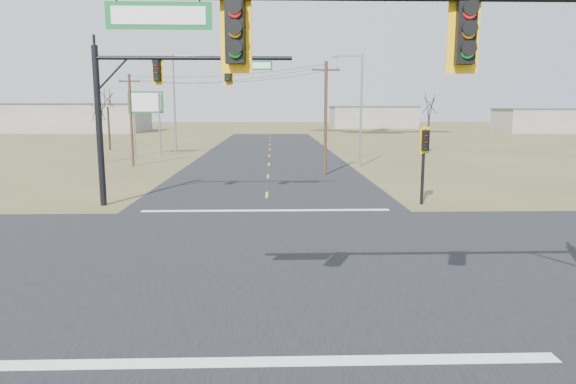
# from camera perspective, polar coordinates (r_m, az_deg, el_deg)

# --- Properties ---
(ground) EXTENTS (320.00, 320.00, 0.00)m
(ground) POSITION_cam_1_polar(r_m,az_deg,el_deg) (17.61, -2.80, -7.00)
(ground) COLOR brown
(ground) RESTS_ON ground
(road_ew) EXTENTS (160.00, 14.00, 0.02)m
(road_ew) POSITION_cam_1_polar(r_m,az_deg,el_deg) (17.61, -2.80, -6.96)
(road_ew) COLOR black
(road_ew) RESTS_ON ground
(road_ns) EXTENTS (14.00, 160.00, 0.02)m
(road_ns) POSITION_cam_1_polar(r_m,az_deg,el_deg) (17.61, -2.80, -6.96)
(road_ns) COLOR black
(road_ns) RESTS_ON ground
(stop_bar_near) EXTENTS (12.00, 0.40, 0.01)m
(stop_bar_near) POSITION_cam_1_polar(r_m,az_deg,el_deg) (10.62, -3.57, -18.32)
(stop_bar_near) COLOR silver
(stop_bar_near) RESTS_ON road_ns
(stop_bar_far) EXTENTS (12.00, 0.40, 0.01)m
(stop_bar_far) POSITION_cam_1_polar(r_m,az_deg,el_deg) (24.89, -2.48, -2.06)
(stop_bar_far) COLOR silver
(stop_bar_far) RESTS_ON road_ns
(mast_arm_near) EXTENTS (10.80, 0.48, 7.46)m
(mast_arm_near) POSITION_cam_1_polar(r_m,az_deg,el_deg) (9.91, 21.00, 11.40)
(mast_arm_near) COLOR black
(mast_arm_near) RESTS_ON ground
(mast_arm_far) EXTENTS (9.83, 0.51, 7.97)m
(mast_arm_far) POSITION_cam_1_polar(r_m,az_deg,el_deg) (26.80, -14.69, 10.65)
(mast_arm_far) COLOR black
(mast_arm_far) RESTS_ON ground
(pedestal_signal_ne) EXTENTS (0.67, 0.58, 4.02)m
(pedestal_signal_ne) POSITION_cam_1_polar(r_m,az_deg,el_deg) (26.99, 14.95, 4.83)
(pedestal_signal_ne) COLOR black
(pedestal_signal_ne) RESTS_ON ground
(utility_pole_near) EXTENTS (2.01, 0.28, 8.22)m
(utility_pole_near) POSITION_cam_1_polar(r_m,az_deg,el_deg) (37.90, 4.20, 8.38)
(utility_pole_near) COLOR #4A311F
(utility_pole_near) RESTS_ON ground
(utility_pole_far) EXTENTS (1.86, 0.58, 7.71)m
(utility_pole_far) POSITION_cam_1_polar(r_m,az_deg,el_deg) (45.62, -17.04, 7.86)
(utility_pole_far) COLOR #4A311F
(utility_pole_far) RESTS_ON ground
(highway_sign) EXTENTS (3.41, 0.98, 6.58)m
(highway_sign) POSITION_cam_1_polar(r_m,az_deg,el_deg) (55.04, -15.47, 8.69)
(highway_sign) COLOR gray
(highway_sign) RESTS_ON ground
(streetlight_a) EXTENTS (2.59, 0.23, 9.34)m
(streetlight_a) POSITION_cam_1_polar(r_m,az_deg,el_deg) (43.69, 7.87, 9.66)
(streetlight_a) COLOR gray
(streetlight_a) RESTS_ON ground
(streetlight_c) EXTENTS (2.89, 0.31, 10.40)m
(streetlight_c) POSITION_cam_1_polar(r_m,az_deg,el_deg) (55.57, -12.29, 10.07)
(streetlight_c) COLOR gray
(streetlight_c) RESTS_ON ground
(bare_tree_a) EXTENTS (2.93, 2.93, 5.99)m
(bare_tree_a) POSITION_cam_1_polar(r_m,az_deg,el_deg) (49.48, -20.33, 8.55)
(bare_tree_a) COLOR black
(bare_tree_a) RESTS_ON ground
(bare_tree_b) EXTENTS (3.74, 3.74, 7.61)m
(bare_tree_b) POSITION_cam_1_polar(r_m,az_deg,el_deg) (64.00, -19.45, 9.86)
(bare_tree_b) COLOR black
(bare_tree_b) RESTS_ON ground
(bare_tree_c) EXTENTS (2.99, 2.99, 6.87)m
(bare_tree_c) POSITION_cam_1_polar(r_m,az_deg,el_deg) (58.20, 15.46, 9.47)
(bare_tree_c) COLOR black
(bare_tree_c) RESTS_ON ground
(warehouse_left) EXTENTS (28.00, 14.00, 5.50)m
(warehouse_left) POSITION_cam_1_polar(r_m,az_deg,el_deg) (114.28, -22.60, 7.56)
(warehouse_left) COLOR #A4A091
(warehouse_left) RESTS_ON ground
(warehouse_mid) EXTENTS (20.00, 12.00, 5.00)m
(warehouse_mid) POSITION_cam_1_polar(r_m,az_deg,el_deg) (129.29, 9.37, 8.17)
(warehouse_mid) COLOR #A4A091
(warehouse_mid) RESTS_ON ground
(warehouse_right) EXTENTS (18.00, 10.00, 4.50)m
(warehouse_right) POSITION_cam_1_polar(r_m,az_deg,el_deg) (115.66, 26.70, 7.05)
(warehouse_right) COLOR #A4A091
(warehouse_right) RESTS_ON ground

